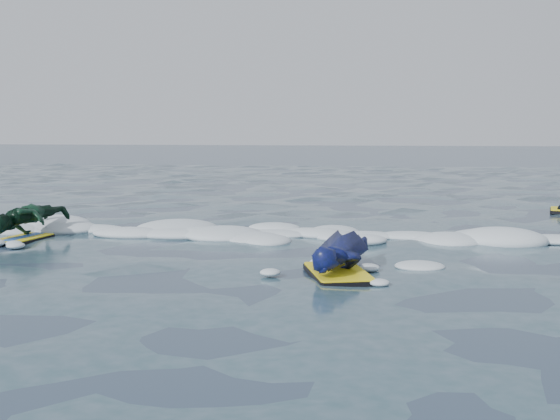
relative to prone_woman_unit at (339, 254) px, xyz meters
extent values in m
plane|color=#192A3C|center=(-1.20, 0.93, -0.21)|extent=(120.00, 120.00, 0.00)
cube|color=black|center=(0.00, -0.22, -0.17)|extent=(0.85, 1.17, 0.05)
cube|color=yellow|center=(0.00, -0.22, -0.14)|extent=(0.82, 1.14, 0.02)
imported|color=navy|center=(0.00, 0.03, 0.02)|extent=(0.79, 1.64, 0.38)
cube|color=black|center=(-4.49, 1.53, -0.18)|extent=(0.57, 0.90, 0.04)
cube|color=yellow|center=(-4.49, 1.53, -0.15)|extent=(0.55, 0.88, 0.02)
cube|color=blue|center=(-4.49, 1.53, -0.14)|extent=(0.26, 0.81, 0.01)
imported|color=#0E3621|center=(-4.49, 1.73, 0.06)|extent=(0.94, 1.38, 0.48)
camera|label=1|loc=(0.47, -7.48, 1.34)|focal=45.00mm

